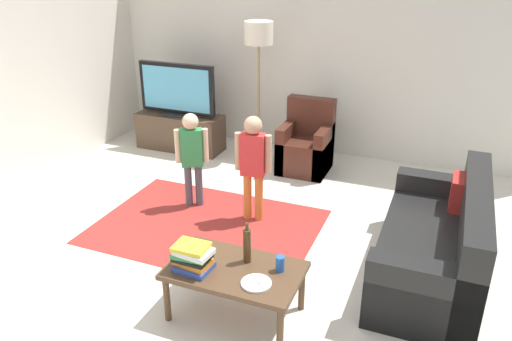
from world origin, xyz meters
TOP-DOWN VIEW (x-y plane):
  - ground at (0.00, 0.00)m, footprint 7.80×7.80m
  - wall_back at (0.00, 3.00)m, footprint 6.00×0.12m
  - area_rug at (-0.49, 0.47)m, footprint 2.20×1.60m
  - tv_stand at (-1.83, 2.30)m, footprint 1.20×0.44m
  - tv at (-1.83, 2.28)m, footprint 1.10×0.28m
  - couch at (1.74, 0.45)m, footprint 0.80×1.80m
  - armchair at (0.02, 2.26)m, footprint 0.60×0.60m
  - floor_lamp at (-0.71, 2.45)m, footprint 0.36×0.36m
  - child_near_tv at (-0.83, 0.85)m, footprint 0.32×0.21m
  - child_center at (-0.11, 0.80)m, footprint 0.37×0.18m
  - coffee_table at (0.33, -0.65)m, footprint 1.00×0.60m
  - book_stack at (0.05, -0.77)m, footprint 0.30×0.23m
  - bottle at (0.38, -0.53)m, footprint 0.06×0.06m
  - tv_remote at (0.03, -0.55)m, footprint 0.17×0.12m
  - soda_can at (0.65, -0.55)m, footprint 0.07×0.07m
  - plate at (0.55, -0.77)m, footprint 0.22×0.22m

SIDE VIEW (x-z plane):
  - ground at x=0.00m, z-range 0.00..0.00m
  - area_rug at x=-0.49m, z-range 0.00..0.01m
  - tv_stand at x=-1.83m, z-range -0.01..0.49m
  - couch at x=1.74m, z-range -0.14..0.72m
  - armchair at x=0.02m, z-range -0.15..0.75m
  - coffee_table at x=0.33m, z-range 0.16..0.58m
  - plate at x=0.55m, z-range 0.42..0.44m
  - tv_remote at x=0.03m, z-range 0.42..0.44m
  - soda_can at x=0.65m, z-range 0.42..0.54m
  - book_stack at x=0.05m, z-range 0.42..0.62m
  - bottle at x=0.38m, z-range 0.40..0.73m
  - child_near_tv at x=-0.83m, z-range 0.11..1.16m
  - child_center at x=-0.11m, z-range 0.11..1.23m
  - tv at x=-1.83m, z-range 0.49..1.20m
  - wall_back at x=0.00m, z-range 0.00..2.70m
  - floor_lamp at x=-0.71m, z-range 0.65..2.43m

